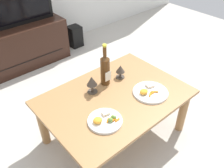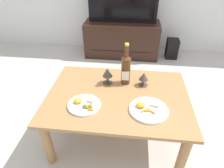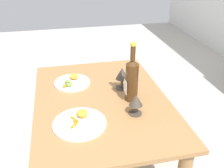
{
  "view_description": "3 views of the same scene",
  "coord_description": "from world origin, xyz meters",
  "px_view_note": "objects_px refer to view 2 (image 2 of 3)",
  "views": [
    {
      "loc": [
        -0.94,
        -1.03,
        1.62
      ],
      "look_at": [
        -0.01,
        0.02,
        0.55
      ],
      "focal_mm": 37.89,
      "sensor_mm": 36.0,
      "label": 1
    },
    {
      "loc": [
        0.09,
        -1.21,
        1.39
      ],
      "look_at": [
        -0.05,
        0.04,
        0.52
      ],
      "focal_mm": 31.43,
      "sensor_mm": 36.0,
      "label": 2
    },
    {
      "loc": [
        1.32,
        -0.22,
        1.26
      ],
      "look_at": [
        0.02,
        0.06,
        0.55
      ],
      "focal_mm": 41.19,
      "sensor_mm": 36.0,
      "label": 3
    }
  ],
  "objects_px": {
    "dining_table": "(118,102)",
    "goblet_left": "(107,73)",
    "dinner_plate_right": "(148,109)",
    "tv_stand": "(122,39)",
    "tv_screen": "(123,2)",
    "goblet_right": "(144,77)",
    "floor_speaker": "(172,49)",
    "dinner_plate_left": "(84,104)",
    "wine_bottle": "(126,68)"
  },
  "relations": [
    {
      "from": "tv_screen",
      "to": "wine_bottle",
      "type": "distance_m",
      "value": 1.46
    },
    {
      "from": "dining_table",
      "to": "dinner_plate_left",
      "type": "distance_m",
      "value": 0.29
    },
    {
      "from": "tv_stand",
      "to": "dinner_plate_right",
      "type": "distance_m",
      "value": 1.81
    },
    {
      "from": "floor_speaker",
      "to": "dining_table",
      "type": "bearing_deg",
      "value": -112.92
    },
    {
      "from": "wine_bottle",
      "to": "dinner_plate_left",
      "type": "bearing_deg",
      "value": -130.54
    },
    {
      "from": "tv_stand",
      "to": "dinner_plate_left",
      "type": "distance_m",
      "value": 1.79
    },
    {
      "from": "goblet_right",
      "to": "dinner_plate_left",
      "type": "distance_m",
      "value": 0.53
    },
    {
      "from": "dinner_plate_left",
      "to": "dinner_plate_right",
      "type": "xyz_separation_m",
      "value": [
        0.46,
        0.0,
        -0.0
      ]
    },
    {
      "from": "goblet_left",
      "to": "dinner_plate_left",
      "type": "bearing_deg",
      "value": -113.11
    },
    {
      "from": "floor_speaker",
      "to": "dinner_plate_right",
      "type": "xyz_separation_m",
      "value": [
        -0.45,
        -1.75,
        0.31
      ]
    },
    {
      "from": "floor_speaker",
      "to": "dinner_plate_left",
      "type": "xyz_separation_m",
      "value": [
        -0.92,
        -1.76,
        0.31
      ]
    },
    {
      "from": "tv_stand",
      "to": "wine_bottle",
      "type": "height_order",
      "value": "wine_bottle"
    },
    {
      "from": "tv_stand",
      "to": "tv_screen",
      "type": "distance_m",
      "value": 0.53
    },
    {
      "from": "goblet_left",
      "to": "dinner_plate_right",
      "type": "xyz_separation_m",
      "value": [
        0.33,
        -0.31,
        -0.09
      ]
    },
    {
      "from": "dining_table",
      "to": "dinner_plate_left",
      "type": "bearing_deg",
      "value": -146.26
    },
    {
      "from": "floor_speaker",
      "to": "tv_screen",
      "type": "bearing_deg",
      "value": 179.21
    },
    {
      "from": "tv_screen",
      "to": "goblet_left",
      "type": "relative_size",
      "value": 6.59
    },
    {
      "from": "tv_screen",
      "to": "floor_speaker",
      "type": "relative_size",
      "value": 3.28
    },
    {
      "from": "tv_screen",
      "to": "floor_speaker",
      "type": "xyz_separation_m",
      "value": [
        0.76,
        -0.01,
        -0.64
      ]
    },
    {
      "from": "dinner_plate_right",
      "to": "wine_bottle",
      "type": "bearing_deg",
      "value": 118.85
    },
    {
      "from": "tv_screen",
      "to": "goblet_right",
      "type": "relative_size",
      "value": 8.03
    },
    {
      "from": "dining_table",
      "to": "dinner_plate_right",
      "type": "relative_size",
      "value": 3.96
    },
    {
      "from": "dining_table",
      "to": "goblet_left",
      "type": "relative_size",
      "value": 7.58
    },
    {
      "from": "tv_stand",
      "to": "tv_screen",
      "type": "relative_size",
      "value": 1.13
    },
    {
      "from": "wine_bottle",
      "to": "dinner_plate_right",
      "type": "xyz_separation_m",
      "value": [
        0.18,
        -0.33,
        -0.13
      ]
    },
    {
      "from": "dining_table",
      "to": "goblet_left",
      "type": "distance_m",
      "value": 0.25
    },
    {
      "from": "dining_table",
      "to": "dinner_plate_right",
      "type": "distance_m",
      "value": 0.29
    },
    {
      "from": "goblet_left",
      "to": "dinner_plate_right",
      "type": "relative_size",
      "value": 0.52
    },
    {
      "from": "goblet_left",
      "to": "dinner_plate_right",
      "type": "bearing_deg",
      "value": -43.06
    },
    {
      "from": "dinner_plate_left",
      "to": "dinner_plate_right",
      "type": "distance_m",
      "value": 0.46
    },
    {
      "from": "dining_table",
      "to": "tv_stand",
      "type": "relative_size",
      "value": 1.02
    },
    {
      "from": "floor_speaker",
      "to": "dinner_plate_left",
      "type": "relative_size",
      "value": 1.21
    },
    {
      "from": "dinner_plate_left",
      "to": "wine_bottle",
      "type": "bearing_deg",
      "value": 49.46
    },
    {
      "from": "wine_bottle",
      "to": "dinner_plate_left",
      "type": "distance_m",
      "value": 0.45
    },
    {
      "from": "tv_stand",
      "to": "goblet_right",
      "type": "height_order",
      "value": "goblet_right"
    },
    {
      "from": "tv_stand",
      "to": "floor_speaker",
      "type": "distance_m",
      "value": 0.77
    },
    {
      "from": "dinner_plate_left",
      "to": "floor_speaker",
      "type": "bearing_deg",
      "value": 62.46
    },
    {
      "from": "dining_table",
      "to": "floor_speaker",
      "type": "distance_m",
      "value": 1.76
    },
    {
      "from": "tv_screen",
      "to": "floor_speaker",
      "type": "distance_m",
      "value": 1.0
    },
    {
      "from": "dining_table",
      "to": "tv_screen",
      "type": "bearing_deg",
      "value": 92.78
    },
    {
      "from": "tv_screen",
      "to": "dinner_plate_left",
      "type": "relative_size",
      "value": 3.98
    },
    {
      "from": "goblet_right",
      "to": "dinner_plate_left",
      "type": "relative_size",
      "value": 0.5
    },
    {
      "from": "goblet_right",
      "to": "dinner_plate_right",
      "type": "distance_m",
      "value": 0.32
    },
    {
      "from": "tv_screen",
      "to": "goblet_left",
      "type": "bearing_deg",
      "value": -90.84
    },
    {
      "from": "goblet_left",
      "to": "goblet_right",
      "type": "height_order",
      "value": "goblet_left"
    },
    {
      "from": "floor_speaker",
      "to": "goblet_right",
      "type": "relative_size",
      "value": 2.45
    },
    {
      "from": "goblet_left",
      "to": "dinner_plate_right",
      "type": "distance_m",
      "value": 0.46
    },
    {
      "from": "goblet_left",
      "to": "dinner_plate_right",
      "type": "height_order",
      "value": "goblet_left"
    },
    {
      "from": "tv_screen",
      "to": "dinner_plate_left",
      "type": "xyz_separation_m",
      "value": [
        -0.15,
        -1.77,
        -0.33
      ]
    },
    {
      "from": "wine_bottle",
      "to": "tv_stand",
      "type": "bearing_deg",
      "value": 95.05
    }
  ]
}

